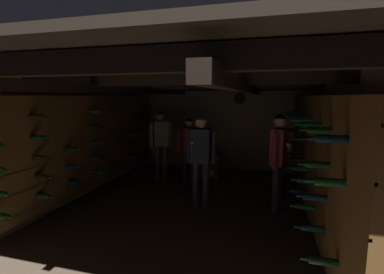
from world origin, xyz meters
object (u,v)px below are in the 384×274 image
Objects in this scene: display_bottle at (213,149)px; person_guest_far_left at (161,139)px; wine_crate_stack at (209,165)px; person_host_center at (201,152)px; person_guest_mid_right at (279,154)px; person_guest_rear_center at (189,144)px.

person_guest_far_left reaches higher than display_bottle.
wine_crate_stack is 2.11m from person_host_center.
wine_crate_stack is 2.55m from person_guest_mid_right.
person_host_center is at bearing -65.97° from person_guest_rear_center.
person_guest_far_left is (-1.10, -0.55, 0.73)m from wine_crate_stack.
person_guest_far_left is at bearing -179.99° from person_guest_rear_center.
person_guest_rear_center is (-0.39, -0.55, 0.62)m from wine_crate_stack.
person_guest_far_left is at bearing 133.51° from person_host_center.
wine_crate_stack is 1.71× the size of display_bottle.
display_bottle is 0.23× the size of person_guest_rear_center.
wine_crate_stack is 0.35× the size of person_guest_far_left.
person_host_center is 1.55m from person_guest_rear_center.
display_bottle is 2.38m from person_guest_mid_right.
person_guest_mid_right reaches higher than person_guest_far_left.
person_guest_rear_center is at bearing 114.03° from person_host_center.
person_guest_far_left is 0.72m from person_guest_rear_center.
person_host_center is at bearing -82.90° from wine_crate_stack.
person_guest_far_left is at bearing -156.27° from display_bottle.
display_bottle is 0.20× the size of person_guest_mid_right.
display_bottle is 1.32m from person_guest_far_left.
person_guest_mid_right is at bearing 4.84° from person_host_center.
person_host_center is 1.35m from person_guest_mid_right.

